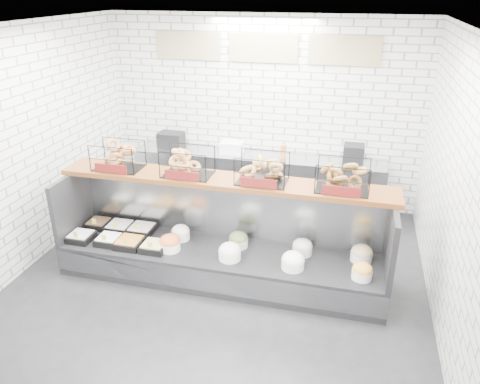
# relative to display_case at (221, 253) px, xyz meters

# --- Properties ---
(ground) EXTENTS (5.50, 5.50, 0.00)m
(ground) POSITION_rel_display_case_xyz_m (0.01, -0.34, -0.33)
(ground) COLOR black
(ground) RESTS_ON ground
(room_shell) EXTENTS (5.02, 5.51, 3.01)m
(room_shell) POSITION_rel_display_case_xyz_m (0.01, 0.26, 1.73)
(room_shell) COLOR silver
(room_shell) RESTS_ON ground
(display_case) EXTENTS (4.00, 0.90, 1.20)m
(display_case) POSITION_rel_display_case_xyz_m (0.00, 0.00, 0.00)
(display_case) COLOR black
(display_case) RESTS_ON ground
(bagel_shelf) EXTENTS (4.10, 0.50, 0.40)m
(bagel_shelf) POSITION_rel_display_case_xyz_m (0.01, 0.18, 1.05)
(bagel_shelf) COLOR #4D2710
(bagel_shelf) RESTS_ON display_case
(prep_counter) EXTENTS (4.00, 0.60, 1.20)m
(prep_counter) POSITION_rel_display_case_xyz_m (0.01, 2.09, 0.14)
(prep_counter) COLOR #93969B
(prep_counter) RESTS_ON ground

